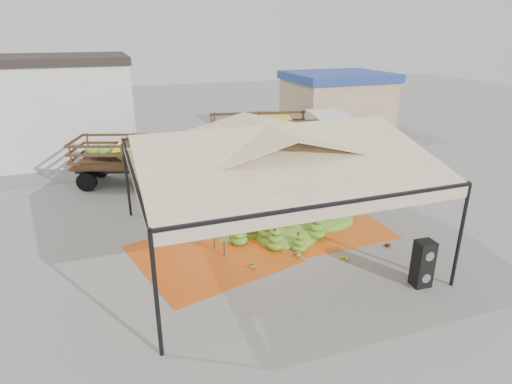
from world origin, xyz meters
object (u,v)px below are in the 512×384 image
object	(u,v)px
vendor	(270,171)
truck_left	(153,155)
banana_heap	(286,208)
speaker_stack	(423,264)
truck_right	(285,132)

from	to	relation	value
vendor	truck_left	world-z (taller)	truck_left
banana_heap	vendor	size ratio (longest dim) A/B	3.71
speaker_stack	truck_left	bearing A→B (deg)	121.04
banana_heap	speaker_stack	distance (m)	5.35
banana_heap	truck_right	distance (m)	8.35
banana_heap	truck_left	distance (m)	7.31
banana_heap	truck_left	xyz separation A→B (m)	(-3.95, 6.10, 0.74)
vendor	truck_left	size ratio (longest dim) A/B	0.22
truck_left	truck_right	bearing A→B (deg)	30.52
banana_heap	truck_right	world-z (taller)	truck_right
banana_heap	speaker_stack	size ratio (longest dim) A/B	4.12
vendor	banana_heap	bearing A→B (deg)	53.89
speaker_stack	truck_left	distance (m)	12.57
vendor	truck_right	world-z (taller)	truck_right
speaker_stack	vendor	world-z (taller)	vendor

